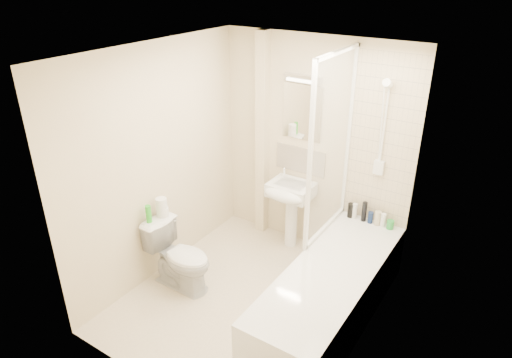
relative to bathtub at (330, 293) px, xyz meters
The scene contains 26 objects.
floor 0.83m from the bathtub, 165.07° to the right, with size 2.50×2.50×0.00m, color beige.
wall_back 1.58m from the bathtub, 125.54° to the left, with size 2.20×0.02×2.40m, color beige.
wall_left 2.07m from the bathtub, behind, with size 0.02×2.50×2.40m, color beige.
wall_right 1.00m from the bathtub, 29.74° to the right, with size 0.02×2.50×2.40m, color beige.
ceiling 2.25m from the bathtub, 165.07° to the right, with size 2.20×2.50×0.02m, color white.
tile_back 1.54m from the bathtub, 90.00° to the left, with size 0.70×0.01×1.75m, color beige.
tile_right 1.19m from the bathtub, ahead, with size 0.01×2.10×1.75m, color beige.
pipe_boxing 1.92m from the bathtub, 144.15° to the left, with size 0.12×0.12×2.40m, color beige.
splashback 1.56m from the bathtub, 130.81° to the left, with size 0.60×0.01×0.30m, color beige.
mirror 1.88m from the bathtub, 130.86° to the left, with size 0.46×0.01×0.60m, color white.
strip_light 2.14m from the bathtub, 131.50° to the left, with size 0.42×0.07×0.07m, color silver.
bathtub is the anchor object (origin of this frame).
shower_screen 1.35m from the bathtub, 120.33° to the left, with size 0.04×0.92×1.80m.
shower_fixture 1.60m from the bathtub, 90.10° to the left, with size 0.10×0.16×0.99m.
pedestal_sink 1.26m from the bathtub, 137.82° to the left, with size 0.48×0.46×0.93m.
bottle_black_a 1.04m from the bathtub, 103.28° to the left, with size 0.07×0.07×0.16m, color black.
bottle_white_a 1.04m from the bathtub, 100.77° to the left, with size 0.05×0.05×0.17m, color silver.
bottle_black_b 1.03m from the bathtub, 94.73° to the left, with size 0.05×0.05×0.22m, color black.
bottle_blue 1.01m from the bathtub, 90.34° to the left, with size 0.05×0.05×0.12m, color navy.
bottle_cream 1.02m from the bathtub, 85.77° to the left, with size 0.07×0.07×0.15m, color beige.
bottle_white_b 1.03m from the bathtub, 82.31° to the left, with size 0.05×0.05×0.15m, color white.
bottle_green 1.03m from the bathtub, 77.82° to the left, with size 0.07×0.07×0.09m, color green.
toilet 1.52m from the bathtub, 165.33° to the right, with size 0.70×0.41×0.70m, color white.
toilet_roll_lower 1.82m from the bathtub, 169.81° to the right, with size 0.12×0.12×0.09m, color white.
toilet_roll_upper 1.85m from the bathtub, 169.66° to the right, with size 0.11×0.11×0.11m, color white.
green_bottle 1.89m from the bathtub, 164.88° to the right, with size 0.06×0.06×0.18m, color green.
Camera 1 is at (1.99, -2.95, 3.05)m, focal length 32.00 mm.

